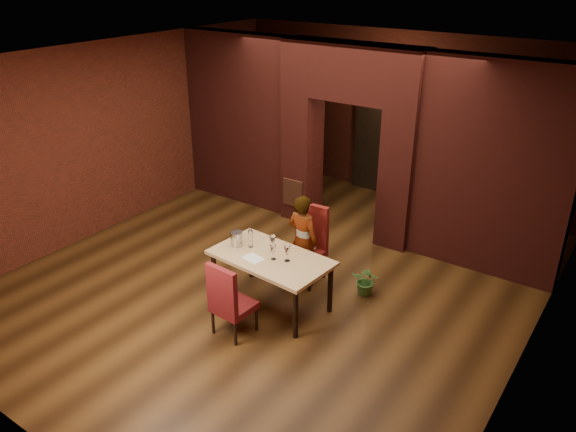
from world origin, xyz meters
name	(u,v)px	position (x,y,z in m)	size (l,w,h in m)	color
floor	(281,275)	(0.00, 0.00, 0.00)	(8.00, 8.00, 0.00)	#462B11
ceiling	(279,60)	(0.00, 0.00, 3.20)	(7.00, 8.00, 0.04)	silver
wall_back	(401,116)	(0.00, 4.00, 1.60)	(7.00, 0.04, 3.20)	maroon
wall_front	(13,312)	(0.00, -4.00, 1.60)	(7.00, 0.04, 3.20)	maroon
wall_left	(116,135)	(-3.50, 0.00, 1.60)	(0.04, 8.00, 3.20)	maroon
wall_right	(543,244)	(3.50, 0.00, 1.60)	(0.04, 8.00, 3.20)	maroon
pillar_left	(302,157)	(-0.95, 2.00, 1.15)	(0.55, 0.55, 2.30)	maroon
pillar_right	(400,179)	(0.95, 2.00, 1.15)	(0.55, 0.55, 2.30)	maroon
lintel	(353,72)	(0.00, 2.00, 2.75)	(2.45, 0.55, 0.90)	maroon
wing_wall_left	(240,120)	(-2.36, 2.00, 1.60)	(2.27, 0.35, 3.20)	maroon
wing_wall_right	(493,170)	(2.36, 2.00, 1.60)	(2.27, 0.35, 3.20)	maroon
vent_panel	(293,193)	(-0.95, 1.71, 0.55)	(0.40, 0.03, 0.50)	brown
rear_door	(379,141)	(-0.40, 3.94, 1.05)	(0.90, 0.08, 2.10)	black
rear_door_frame	(378,141)	(-0.40, 3.90, 1.05)	(1.02, 0.04, 2.22)	black
dining_table	(271,280)	(0.34, -0.70, 0.38)	(1.62, 0.91, 0.76)	tan
chair_far	(304,246)	(0.36, 0.10, 0.58)	(0.52, 0.52, 1.15)	maroon
chair_near	(234,298)	(0.33, -1.48, 0.52)	(0.47, 0.47, 1.03)	maroon
person_seated	(303,240)	(0.38, 0.02, 0.70)	(0.51, 0.34, 1.40)	silver
wine_glass_a	(273,243)	(0.27, -0.55, 0.87)	(0.09, 0.09, 0.22)	white
wine_glass_b	(273,252)	(0.42, -0.74, 0.86)	(0.08, 0.08, 0.21)	white
wine_glass_c	(287,254)	(0.59, -0.67, 0.87)	(0.09, 0.09, 0.22)	white
tasting_sheet	(253,258)	(0.18, -0.88, 0.76)	(0.27, 0.20, 0.00)	silver
wine_bucket	(237,239)	(-0.23, -0.72, 0.86)	(0.17, 0.17, 0.21)	#A9A9AF
water_bottle	(251,238)	(-0.05, -0.64, 0.89)	(0.06, 0.06, 0.27)	silver
potted_plant	(366,281)	(1.30, 0.29, 0.21)	(0.38, 0.33, 0.43)	#3B6B2B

